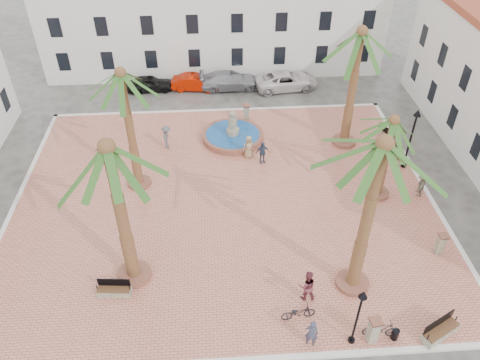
{
  "coord_description": "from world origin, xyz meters",
  "views": [
    {
      "loc": [
        -0.51,
        -22.18,
        19.51
      ],
      "look_at": [
        1.0,
        0.0,
        1.6
      ],
      "focal_mm": 35.0,
      "sensor_mm": 36.0,
      "label": 1
    }
  ],
  "objects_px": {
    "lamppost_s": "(360,309)",
    "palm_ne": "(360,46)",
    "bench_ne": "(387,134)",
    "car_red": "(195,82)",
    "palm_nw": "(123,87)",
    "pedestrian_fountain_b": "(262,152)",
    "car_white": "(286,80)",
    "bollard_n": "(246,113)",
    "pedestrian_north": "(167,137)",
    "lamppost_e": "(413,129)",
    "bicycle_a": "(298,312)",
    "pedestrian_fountain_a": "(249,147)",
    "cyclist_b": "(307,286)",
    "car_silver": "(230,80)",
    "bicycle_b": "(381,330)",
    "palm_e": "(392,131)",
    "cyclist_a": "(312,333)",
    "bench_se": "(440,331)",
    "bench_s": "(114,291)",
    "car_black": "(149,84)",
    "bollard_se": "(373,330)",
    "palm_s": "(380,163)",
    "palm_sw": "(111,165)",
    "pedestrian_east": "(422,184)",
    "bollard_e": "(441,244)",
    "litter_bin": "(395,334)",
    "fountain": "(233,135)",
    "bench_e": "(399,155)"
  },
  "relations": [
    {
      "from": "pedestrian_east",
      "to": "palm_sw",
      "type": "bearing_deg",
      "value": -48.96
    },
    {
      "from": "palm_ne",
      "to": "lamppost_s",
      "type": "height_order",
      "value": "palm_ne"
    },
    {
      "from": "bench_se",
      "to": "pedestrian_fountain_a",
      "type": "relative_size",
      "value": 1.22
    },
    {
      "from": "car_black",
      "to": "pedestrian_north",
      "type": "bearing_deg",
      "value": -171.23
    },
    {
      "from": "palm_e",
      "to": "cyclist_a",
      "type": "height_order",
      "value": "palm_e"
    },
    {
      "from": "palm_nw",
      "to": "palm_ne",
      "type": "height_order",
      "value": "palm_ne"
    },
    {
      "from": "bench_s",
      "to": "bollard_n",
      "type": "height_order",
      "value": "bollard_n"
    },
    {
      "from": "lamppost_s",
      "to": "bench_s",
      "type": "bearing_deg",
      "value": 163.08
    },
    {
      "from": "cyclist_b",
      "to": "bench_s",
      "type": "bearing_deg",
      "value": -3.76
    },
    {
      "from": "pedestrian_fountain_b",
      "to": "car_white",
      "type": "height_order",
      "value": "pedestrian_fountain_b"
    },
    {
      "from": "cyclist_a",
      "to": "cyclist_b",
      "type": "xyz_separation_m",
      "value": [
        0.25,
        2.57,
        0.1
      ]
    },
    {
      "from": "fountain",
      "to": "car_black",
      "type": "distance_m",
      "value": 10.65
    },
    {
      "from": "fountain",
      "to": "bench_se",
      "type": "relative_size",
      "value": 2.18
    },
    {
      "from": "palm_sw",
      "to": "palm_ne",
      "type": "bearing_deg",
      "value": 39.48
    },
    {
      "from": "car_white",
      "to": "bench_se",
      "type": "bearing_deg",
      "value": -179.77
    },
    {
      "from": "palm_ne",
      "to": "lamppost_e",
      "type": "height_order",
      "value": "palm_ne"
    },
    {
      "from": "bollard_e",
      "to": "car_red",
      "type": "height_order",
      "value": "bollard_e"
    },
    {
      "from": "bollard_n",
      "to": "car_silver",
      "type": "xyz_separation_m",
      "value": [
        -0.96,
        5.9,
        -0.17
      ]
    },
    {
      "from": "palm_nw",
      "to": "bicycle_b",
      "type": "height_order",
      "value": "palm_nw"
    },
    {
      "from": "bicycle_a",
      "to": "pedestrian_east",
      "type": "xyz_separation_m",
      "value": [
        9.22,
        8.64,
        0.36
      ]
    },
    {
      "from": "lamppost_s",
      "to": "pedestrian_fountain_a",
      "type": "relative_size",
      "value": 2.14
    },
    {
      "from": "lamppost_s",
      "to": "car_black",
      "type": "xyz_separation_m",
      "value": [
        -11.29,
        25.36,
        -1.93
      ]
    },
    {
      "from": "bench_ne",
      "to": "car_red",
      "type": "distance_m",
      "value": 16.71
    },
    {
      "from": "pedestrian_north",
      "to": "palm_sw",
      "type": "bearing_deg",
      "value": 174.21
    },
    {
      "from": "palm_nw",
      "to": "bollard_e",
      "type": "distance_m",
      "value": 19.57
    },
    {
      "from": "cyclist_b",
      "to": "litter_bin",
      "type": "bearing_deg",
      "value": 146.58
    },
    {
      "from": "palm_e",
      "to": "bicycle_b",
      "type": "relative_size",
      "value": 3.33
    },
    {
      "from": "cyclist_a",
      "to": "pedestrian_east",
      "type": "bearing_deg",
      "value": -116.5
    },
    {
      "from": "bollard_se",
      "to": "bench_se",
      "type": "bearing_deg",
      "value": 0.33
    },
    {
      "from": "bench_e",
      "to": "car_black",
      "type": "relative_size",
      "value": 0.51
    },
    {
      "from": "lamppost_s",
      "to": "palm_ne",
      "type": "bearing_deg",
      "value": 77.55
    },
    {
      "from": "fountain",
      "to": "palm_ne",
      "type": "bearing_deg",
      "value": -7.67
    },
    {
      "from": "palm_sw",
      "to": "car_white",
      "type": "xyz_separation_m",
      "value": [
        10.99,
        20.41,
        -6.68
      ]
    },
    {
      "from": "lamppost_s",
      "to": "bicycle_a",
      "type": "height_order",
      "value": "lamppost_s"
    },
    {
      "from": "bollard_e",
      "to": "pedestrian_north",
      "type": "height_order",
      "value": "pedestrian_north"
    },
    {
      "from": "cyclist_b",
      "to": "car_silver",
      "type": "xyz_separation_m",
      "value": [
        -2.62,
        22.75,
        -0.32
      ]
    },
    {
      "from": "bench_ne",
      "to": "pedestrian_fountain_a",
      "type": "xyz_separation_m",
      "value": [
        -10.48,
        -1.8,
        0.59
      ]
    },
    {
      "from": "lamppost_s",
      "to": "car_silver",
      "type": "relative_size",
      "value": 0.69
    },
    {
      "from": "palm_nw",
      "to": "palm_e",
      "type": "xyz_separation_m",
      "value": [
        15.17,
        -2.08,
        -2.31
      ]
    },
    {
      "from": "lamppost_s",
      "to": "pedestrian_north",
      "type": "xyz_separation_m",
      "value": [
        -9.27,
        16.3,
        -1.57
      ]
    },
    {
      "from": "palm_s",
      "to": "palm_sw",
      "type": "bearing_deg",
      "value": 173.33
    },
    {
      "from": "bicycle_b",
      "to": "pedestrian_fountain_a",
      "type": "height_order",
      "value": "pedestrian_fountain_a"
    },
    {
      "from": "fountain",
      "to": "pedestrian_north",
      "type": "xyz_separation_m",
      "value": [
        -4.74,
        -0.83,
        0.58
      ]
    },
    {
      "from": "palm_e",
      "to": "bollard_se",
      "type": "height_order",
      "value": "palm_e"
    },
    {
      "from": "bench_e",
      "to": "bicycle_a",
      "type": "xyz_separation_m",
      "value": [
        -9.2,
        -12.49,
        0.15
      ]
    },
    {
      "from": "bicycle_a",
      "to": "pedestrian_fountain_a",
      "type": "bearing_deg",
      "value": -1.18
    },
    {
      "from": "bollard_n",
      "to": "pedestrian_north",
      "type": "height_order",
      "value": "pedestrian_north"
    },
    {
      "from": "lamppost_e",
      "to": "car_red",
      "type": "xyz_separation_m",
      "value": [
        -14.27,
        12.33,
        -2.48
      ]
    },
    {
      "from": "bench_s",
      "to": "lamppost_s",
      "type": "relative_size",
      "value": 0.49
    },
    {
      "from": "bollard_n",
      "to": "car_black",
      "type": "xyz_separation_m",
      "value": [
        -7.95,
        5.95,
        -0.26
      ]
    }
  ]
}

